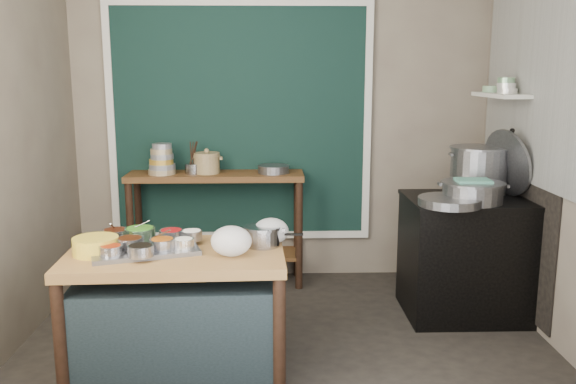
{
  "coord_description": "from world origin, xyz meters",
  "views": [
    {
      "loc": [
        -0.1,
        -3.7,
        1.77
      ],
      "look_at": [
        0.02,
        0.25,
        0.99
      ],
      "focal_mm": 38.0,
      "sensor_mm": 36.0,
      "label": 1
    }
  ],
  "objects_px": {
    "back_counter": "(217,229)",
    "saucepan": "(263,236)",
    "ceramic_crock": "(207,164)",
    "stove_block": "(468,258)",
    "yellow_basin": "(96,246)",
    "steamer": "(473,192)",
    "prep_table": "(178,313)",
    "stock_pot": "(478,170)",
    "condiment_tray": "(144,248)",
    "utensil_cup": "(193,169)"
  },
  "relations": [
    {
      "from": "back_counter",
      "to": "saucepan",
      "type": "height_order",
      "value": "back_counter"
    },
    {
      "from": "back_counter",
      "to": "ceramic_crock",
      "type": "relative_size",
      "value": 6.48
    },
    {
      "from": "stove_block",
      "to": "yellow_basin",
      "type": "bearing_deg",
      "value": -160.13
    },
    {
      "from": "steamer",
      "to": "stove_block",
      "type": "bearing_deg",
      "value": 73.29
    },
    {
      "from": "prep_table",
      "to": "stove_block",
      "type": "distance_m",
      "value": 2.17
    },
    {
      "from": "yellow_basin",
      "to": "stock_pot",
      "type": "height_order",
      "value": "stock_pot"
    },
    {
      "from": "prep_table",
      "to": "condiment_tray",
      "type": "distance_m",
      "value": 0.43
    },
    {
      "from": "back_counter",
      "to": "stove_block",
      "type": "height_order",
      "value": "back_counter"
    },
    {
      "from": "stock_pot",
      "to": "condiment_tray",
      "type": "bearing_deg",
      "value": -156.28
    },
    {
      "from": "back_counter",
      "to": "condiment_tray",
      "type": "height_order",
      "value": "back_counter"
    },
    {
      "from": "prep_table",
      "to": "condiment_tray",
      "type": "xyz_separation_m",
      "value": [
        -0.18,
        0.03,
        0.39
      ]
    },
    {
      "from": "condiment_tray",
      "to": "saucepan",
      "type": "height_order",
      "value": "saucepan"
    },
    {
      "from": "back_counter",
      "to": "yellow_basin",
      "type": "height_order",
      "value": "back_counter"
    },
    {
      "from": "prep_table",
      "to": "utensil_cup",
      "type": "bearing_deg",
      "value": 90.84
    },
    {
      "from": "utensil_cup",
      "to": "stock_pot",
      "type": "distance_m",
      "value": 2.25
    },
    {
      "from": "saucepan",
      "to": "ceramic_crock",
      "type": "distance_m",
      "value": 1.55
    },
    {
      "from": "prep_table",
      "to": "steamer",
      "type": "relative_size",
      "value": 2.82
    },
    {
      "from": "stove_block",
      "to": "steamer",
      "type": "bearing_deg",
      "value": -106.71
    },
    {
      "from": "stove_block",
      "to": "ceramic_crock",
      "type": "relative_size",
      "value": 4.02
    },
    {
      "from": "stock_pot",
      "to": "steamer",
      "type": "height_order",
      "value": "stock_pot"
    },
    {
      "from": "prep_table",
      "to": "stock_pot",
      "type": "bearing_deg",
      "value": 24.2
    },
    {
      "from": "yellow_basin",
      "to": "ceramic_crock",
      "type": "distance_m",
      "value": 1.69
    },
    {
      "from": "stove_block",
      "to": "condiment_tray",
      "type": "xyz_separation_m",
      "value": [
        -2.18,
        -0.82,
        0.34
      ]
    },
    {
      "from": "stove_block",
      "to": "utensil_cup",
      "type": "bearing_deg",
      "value": 161.26
    },
    {
      "from": "utensil_cup",
      "to": "stock_pot",
      "type": "height_order",
      "value": "stock_pot"
    },
    {
      "from": "saucepan",
      "to": "stove_block",
      "type": "bearing_deg",
      "value": 29.92
    },
    {
      "from": "ceramic_crock",
      "to": "condiment_tray",
      "type": "bearing_deg",
      "value": -98.01
    },
    {
      "from": "condiment_tray",
      "to": "stock_pot",
      "type": "distance_m",
      "value": 2.52
    },
    {
      "from": "prep_table",
      "to": "stove_block",
      "type": "relative_size",
      "value": 1.39
    },
    {
      "from": "utensil_cup",
      "to": "stove_block",
      "type": "bearing_deg",
      "value": -18.74
    },
    {
      "from": "ceramic_crock",
      "to": "steamer",
      "type": "relative_size",
      "value": 0.5
    },
    {
      "from": "prep_table",
      "to": "yellow_basin",
      "type": "bearing_deg",
      "value": -177.81
    },
    {
      "from": "back_counter",
      "to": "condiment_tray",
      "type": "xyz_separation_m",
      "value": [
        -0.28,
        -1.55,
        0.29
      ]
    },
    {
      "from": "prep_table",
      "to": "stock_pot",
      "type": "xyz_separation_m",
      "value": [
        2.11,
        1.04,
        0.68
      ]
    },
    {
      "from": "yellow_basin",
      "to": "stock_pot",
      "type": "relative_size",
      "value": 0.58
    },
    {
      "from": "stock_pot",
      "to": "steamer",
      "type": "bearing_deg",
      "value": -113.99
    },
    {
      "from": "utensil_cup",
      "to": "saucepan",
      "type": "bearing_deg",
      "value": -68.04
    },
    {
      "from": "prep_table",
      "to": "back_counter",
      "type": "xyz_separation_m",
      "value": [
        0.1,
        1.58,
        0.1
      ]
    },
    {
      "from": "ceramic_crock",
      "to": "steamer",
      "type": "bearing_deg",
      "value": -24.29
    },
    {
      "from": "condiment_tray",
      "to": "steamer",
      "type": "height_order",
      "value": "steamer"
    },
    {
      "from": "back_counter",
      "to": "saucepan",
      "type": "xyz_separation_m",
      "value": [
        0.4,
        -1.47,
        0.34
      ]
    },
    {
      "from": "ceramic_crock",
      "to": "steamer",
      "type": "xyz_separation_m",
      "value": [
        1.92,
        -0.87,
        -0.07
      ]
    },
    {
      "from": "stove_block",
      "to": "back_counter",
      "type": "bearing_deg",
      "value": 158.98
    },
    {
      "from": "prep_table",
      "to": "steamer",
      "type": "distance_m",
      "value": 2.16
    },
    {
      "from": "back_counter",
      "to": "condiment_tray",
      "type": "distance_m",
      "value": 1.6
    },
    {
      "from": "saucepan",
      "to": "steamer",
      "type": "height_order",
      "value": "steamer"
    },
    {
      "from": "yellow_basin",
      "to": "ceramic_crock",
      "type": "bearing_deg",
      "value": 73.49
    },
    {
      "from": "back_counter",
      "to": "utensil_cup",
      "type": "height_order",
      "value": "utensil_cup"
    },
    {
      "from": "prep_table",
      "to": "utensil_cup",
      "type": "distance_m",
      "value": 1.68
    },
    {
      "from": "prep_table",
      "to": "ceramic_crock",
      "type": "xyz_separation_m",
      "value": [
        0.03,
        1.57,
        0.65
      ]
    }
  ]
}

